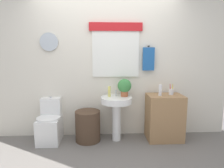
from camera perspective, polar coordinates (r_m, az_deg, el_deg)
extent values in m
plane|color=slate|center=(2.85, -0.87, -22.94)|extent=(8.00, 8.00, 0.00)
cube|color=silver|center=(3.57, -1.57, 5.73)|extent=(4.40, 0.10, 2.60)
cube|color=white|center=(3.50, 1.06, 8.60)|extent=(0.81, 0.03, 0.80)
cube|color=red|center=(3.51, 1.10, 16.08)|extent=(0.91, 0.04, 0.14)
cylinder|color=silver|center=(3.61, -17.58, 11.43)|extent=(0.31, 0.03, 0.31)
cylinder|color=black|center=(3.58, 10.45, 10.60)|extent=(0.02, 0.06, 0.02)
cube|color=#235BA3|center=(3.56, 10.42, 7.06)|extent=(0.20, 0.05, 0.40)
cube|color=white|center=(3.63, -17.35, -12.37)|extent=(0.36, 0.50, 0.42)
cylinder|color=white|center=(3.50, -17.77, -9.32)|extent=(0.38, 0.38, 0.03)
cube|color=white|center=(3.67, -16.97, -6.15)|extent=(0.34, 0.18, 0.31)
cylinder|color=silver|center=(3.63, -17.09, -3.66)|extent=(0.04, 0.04, 0.02)
cylinder|color=#4C3828|center=(3.50, -6.95, -11.83)|extent=(0.42, 0.42, 0.52)
cylinder|color=white|center=(3.48, 1.27, -10.72)|extent=(0.15, 0.15, 0.66)
cylinder|color=white|center=(3.37, 1.29, -4.62)|extent=(0.53, 0.53, 0.10)
cylinder|color=silver|center=(3.46, 1.16, -2.54)|extent=(0.03, 0.03, 0.10)
cube|color=#9E754C|center=(3.61, 14.76, -9.19)|extent=(0.60, 0.44, 0.79)
cylinder|color=#DBD166|center=(3.38, -0.79, -2.16)|extent=(0.05, 0.05, 0.18)
cylinder|color=#AD5B38|center=(3.42, 3.57, -2.79)|extent=(0.12, 0.12, 0.09)
sphere|color=#3D8442|center=(3.39, 3.59, -0.49)|extent=(0.24, 0.24, 0.24)
cylinder|color=white|center=(3.42, 13.64, -1.73)|extent=(0.05, 0.05, 0.19)
cylinder|color=silver|center=(3.55, 16.57, -2.17)|extent=(0.08, 0.08, 0.10)
cylinder|color=yellow|center=(3.55, 16.88, -1.46)|extent=(0.01, 0.03, 0.18)
cylinder|color=red|center=(3.53, 16.35, -1.47)|extent=(0.02, 0.04, 0.18)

